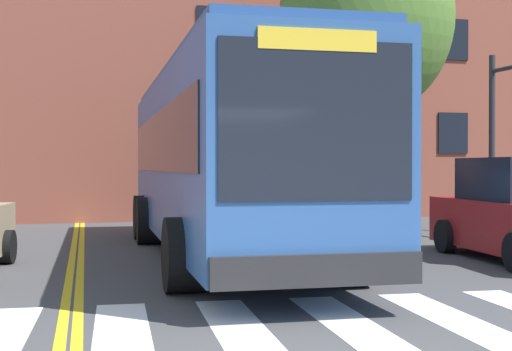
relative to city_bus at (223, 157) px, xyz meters
The scene contains 6 objects.
crosswalk 6.29m from the city_bus, 93.27° to the right, with size 14.15×3.86×0.01m.
lane_line_yellow_inner 8.68m from the city_bus, 109.15° to the left, with size 0.12×36.00×0.01m, color gold.
lane_line_yellow_outer 8.63m from the city_bus, 108.12° to the left, with size 0.12×36.00×0.01m, color gold.
city_bus is the anchor object (origin of this frame).
street_tree_curbside_large 7.64m from the city_bus, 43.64° to the left, with size 5.28×4.78×8.46m.
building_facade 13.74m from the city_bus, 83.78° to the left, with size 41.58×8.51×11.46m.
Camera 1 is at (-1.83, -4.29, 1.73)m, focal length 50.00 mm.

